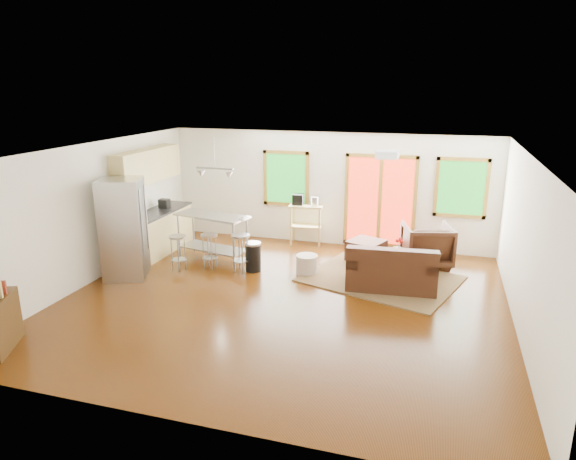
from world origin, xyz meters
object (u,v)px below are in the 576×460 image
(loveseat, at_px, (391,271))
(kitchen_cart, at_px, (305,210))
(refrigerator, at_px, (124,229))
(coffee_table, at_px, (414,256))
(ottoman, at_px, (366,251))
(armchair, at_px, (427,243))
(rug, at_px, (381,279))
(island, at_px, (212,229))

(loveseat, height_order, kitchen_cart, kitchen_cart)
(refrigerator, distance_m, kitchen_cart, 4.13)
(loveseat, bearing_deg, refrigerator, -175.36)
(loveseat, bearing_deg, coffee_table, 65.16)
(coffee_table, bearing_deg, ottoman, 156.49)
(armchair, distance_m, kitchen_cart, 2.90)
(armchair, bearing_deg, coffee_table, 51.04)
(rug, distance_m, island, 3.64)
(rug, distance_m, armchair, 1.42)
(armchair, height_order, island, island)
(rug, xyz_separation_m, island, (-3.57, 0.12, 0.67))
(ottoman, relative_size, island, 0.40)
(refrigerator, bearing_deg, armchair, 1.70)
(rug, height_order, ottoman, ottoman)
(rug, distance_m, ottoman, 1.12)
(armchair, bearing_deg, kitchen_cart, -30.18)
(island, bearing_deg, rug, -1.95)
(loveseat, xyz_separation_m, island, (-3.80, 0.51, 0.35))
(loveseat, distance_m, coffee_table, 1.02)
(coffee_table, relative_size, ottoman, 1.62)
(loveseat, xyz_separation_m, kitchen_cart, (-2.22, 2.20, 0.47))
(island, bearing_deg, ottoman, 15.81)
(loveseat, bearing_deg, island, 167.39)
(coffee_table, bearing_deg, rug, -134.87)
(coffee_table, bearing_deg, loveseat, -109.82)
(rug, xyz_separation_m, loveseat, (0.22, -0.38, 0.32))
(loveseat, xyz_separation_m, coffee_table, (0.34, 0.96, 0.00))
(loveseat, relative_size, armchair, 1.74)
(loveseat, distance_m, kitchen_cart, 3.16)
(armchair, bearing_deg, island, -3.02)
(coffee_table, distance_m, island, 4.18)
(rug, distance_m, loveseat, 0.55)
(armchair, distance_m, ottoman, 1.26)
(loveseat, bearing_deg, rug, 115.34)
(armchair, xyz_separation_m, island, (-4.37, -0.96, 0.20))
(coffee_table, distance_m, refrigerator, 5.68)
(ottoman, bearing_deg, loveseat, -64.60)
(island, relative_size, kitchen_cart, 1.42)
(refrigerator, bearing_deg, coffee_table, -2.26)
(ottoman, relative_size, kitchen_cart, 0.57)
(coffee_table, height_order, armchair, armchair)
(kitchen_cart, bearing_deg, loveseat, -44.76)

